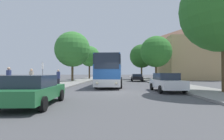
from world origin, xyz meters
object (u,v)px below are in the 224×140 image
at_px(parked_car_left_curb, 33,90).
at_px(tree_right_far, 156,52).
at_px(parked_car_right_near, 166,82).
at_px(pedestrian_waiting_far, 9,79).
at_px(bus_stop_sign, 43,72).
at_px(tree_left_far, 72,49).
at_px(tree_left_near, 89,56).
at_px(tree_right_near, 142,56).
at_px(bus_front, 110,71).
at_px(tree_right_mid, 224,9).
at_px(bus_middle, 111,72).
at_px(parked_car_right_far, 137,77).
at_px(pedestrian_waiting_near, 58,78).
at_px(pedestrian_walking_back, 31,79).

distance_m(parked_car_left_curb, tree_right_far, 28.02).
bearing_deg(parked_car_right_near, pedestrian_waiting_far, 4.90).
xyz_separation_m(bus_stop_sign, tree_left_far, (-0.81, 14.69, 4.17)).
bearing_deg(tree_left_near, tree_right_near, -4.38).
height_order(bus_front, tree_left_near, tree_left_near).
height_order(bus_stop_sign, tree_right_mid, tree_right_mid).
relative_size(bus_middle, parked_car_right_near, 2.58).
relative_size(bus_front, parked_car_right_far, 2.35).
distance_m(tree_left_far, tree_right_far, 15.63).
bearing_deg(tree_right_far, pedestrian_waiting_far, -128.39).
relative_size(pedestrian_waiting_near, pedestrian_walking_back, 0.99).
height_order(pedestrian_waiting_near, tree_left_far, tree_left_far).
bearing_deg(parked_car_left_curb, parked_car_right_far, 69.17).
bearing_deg(tree_right_mid, tree_right_far, 91.33).
xyz_separation_m(pedestrian_waiting_far, tree_left_far, (0.34, 18.19, 4.76)).
distance_m(parked_car_right_far, tree_right_near, 11.33).
bearing_deg(parked_car_right_near, bus_stop_sign, -11.99).
distance_m(pedestrian_waiting_near, tree_right_far, 21.25).
relative_size(parked_car_right_far, tree_left_near, 0.54).
bearing_deg(tree_right_far, parked_car_right_near, -100.30).
bearing_deg(tree_right_mid, tree_right_near, 93.41).
distance_m(pedestrian_walking_back, tree_left_near, 30.35).
bearing_deg(bus_front, pedestrian_walking_back, -132.30).
bearing_deg(parked_car_right_far, tree_left_near, -43.65).
relative_size(pedestrian_waiting_near, tree_right_mid, 0.19).
bearing_deg(tree_right_far, tree_left_near, 143.08).
height_order(parked_car_left_curb, tree_left_near, tree_left_near).
xyz_separation_m(bus_middle, tree_right_far, (8.69, -1.29, 3.79)).
bearing_deg(tree_left_near, bus_stop_sign, -90.72).
bearing_deg(parked_car_right_far, tree_right_far, -176.65).
bearing_deg(parked_car_left_curb, tree_right_mid, 18.93).
distance_m(bus_stop_sign, pedestrian_waiting_near, 1.61).
relative_size(tree_right_near, tree_right_far, 1.00).
bearing_deg(pedestrian_waiting_far, tree_right_mid, -22.59).
bearing_deg(pedestrian_waiting_far, bus_front, 21.71).
distance_m(bus_middle, parked_car_right_near, 20.63).
bearing_deg(tree_left_near, tree_left_far, -95.20).
xyz_separation_m(parked_car_left_curb, pedestrian_waiting_near, (-1.90, 9.24, 0.28)).
xyz_separation_m(parked_car_right_near, pedestrian_waiting_near, (-10.02, 2.77, 0.24)).
distance_m(pedestrian_waiting_near, tree_right_mid, 15.45).
distance_m(pedestrian_waiting_near, pedestrian_walking_back, 3.51).
relative_size(bus_middle, parked_car_right_far, 2.73).
height_order(parked_car_left_curb, pedestrian_waiting_far, pedestrian_waiting_far).
xyz_separation_m(bus_stop_sign, tree_left_near, (0.34, 27.33, 4.11)).
relative_size(parked_car_right_far, pedestrian_walking_back, 2.51).
relative_size(pedestrian_waiting_far, tree_right_near, 0.22).
distance_m(bus_stop_sign, pedestrian_waiting_far, 3.73).
bearing_deg(tree_left_far, bus_stop_sign, -86.85).
xyz_separation_m(parked_car_right_far, tree_right_near, (2.34, 9.90, 4.98)).
height_order(parked_car_right_near, tree_left_far, tree_left_far).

